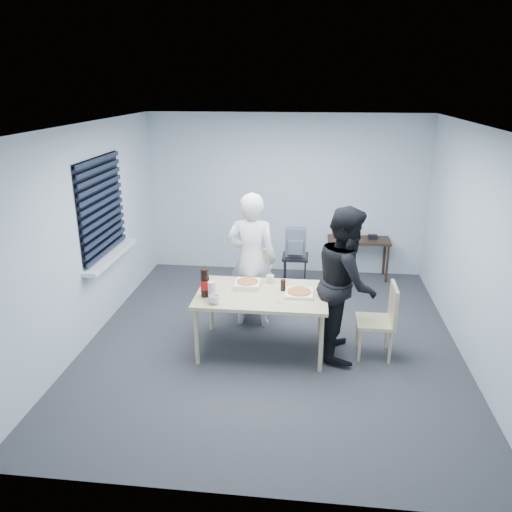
# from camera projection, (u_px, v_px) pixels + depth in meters

# --- Properties ---
(room) EXTENTS (5.00, 5.00, 5.00)m
(room) POSITION_uv_depth(u_px,v_px,m) (105.00, 215.00, 6.36)
(room) COLOR #323237
(room) RESTS_ON ground
(dining_table) EXTENTS (1.51, 0.95, 0.73)m
(dining_table) POSITION_uv_depth(u_px,v_px,m) (262.00, 298.00, 5.79)
(dining_table) COLOR #D1BC8C
(dining_table) RESTS_ON ground
(chair_far) EXTENTS (0.42, 0.42, 0.89)m
(chair_far) POSITION_uv_depth(u_px,v_px,m) (254.00, 277.00, 6.85)
(chair_far) COLOR #D1BC8C
(chair_far) RESTS_ON ground
(chair_right) EXTENTS (0.42, 0.42, 0.89)m
(chair_right) POSITION_uv_depth(u_px,v_px,m) (383.00, 316.00, 5.70)
(chair_right) COLOR #D1BC8C
(chair_right) RESTS_ON ground
(person_white) EXTENTS (0.65, 0.42, 1.77)m
(person_white) POSITION_uv_depth(u_px,v_px,m) (251.00, 260.00, 6.38)
(person_white) COLOR silver
(person_white) RESTS_ON ground
(person_black) EXTENTS (0.47, 0.86, 1.77)m
(person_black) POSITION_uv_depth(u_px,v_px,m) (346.00, 282.00, 5.67)
(person_black) COLOR black
(person_black) RESTS_ON ground
(side_table) EXTENTS (0.99, 0.44, 0.66)m
(side_table) POSITION_uv_depth(u_px,v_px,m) (359.00, 243.00, 8.04)
(side_table) COLOR #322013
(side_table) RESTS_ON ground
(stool) EXTENTS (0.39, 0.39, 0.54)m
(stool) POSITION_uv_depth(u_px,v_px,m) (295.00, 262.00, 7.63)
(stool) COLOR black
(stool) RESTS_ON ground
(backpack) EXTENTS (0.31, 0.23, 0.43)m
(backpack) POSITION_uv_depth(u_px,v_px,m) (296.00, 243.00, 7.51)
(backpack) COLOR slate
(backpack) RESTS_ON stool
(pizza_box_a) EXTENTS (0.29, 0.29, 0.07)m
(pizza_box_a) POSITION_uv_depth(u_px,v_px,m) (247.00, 284.00, 5.94)
(pizza_box_a) COLOR white
(pizza_box_a) RESTS_ON dining_table
(pizza_box_b) EXTENTS (0.32, 0.32, 0.05)m
(pizza_box_b) POSITION_uv_depth(u_px,v_px,m) (299.00, 293.00, 5.72)
(pizza_box_b) COLOR white
(pizza_box_b) RESTS_ON dining_table
(mug_a) EXTENTS (0.17, 0.17, 0.10)m
(mug_a) POSITION_uv_depth(u_px,v_px,m) (214.00, 299.00, 5.48)
(mug_a) COLOR white
(mug_a) RESTS_ON dining_table
(mug_b) EXTENTS (0.10, 0.10, 0.09)m
(mug_b) POSITION_uv_depth(u_px,v_px,m) (270.00, 279.00, 6.06)
(mug_b) COLOR white
(mug_b) RESTS_ON dining_table
(cola_glass) EXTENTS (0.07, 0.07, 0.13)m
(cola_glass) POSITION_uv_depth(u_px,v_px,m) (283.00, 285.00, 5.82)
(cola_glass) COLOR black
(cola_glass) RESTS_ON dining_table
(soda_bottle) EXTENTS (0.11, 0.11, 0.33)m
(soda_bottle) POSITION_uv_depth(u_px,v_px,m) (205.00, 283.00, 5.63)
(soda_bottle) COLOR black
(soda_bottle) RESTS_ON dining_table
(plastic_cups) EXTENTS (0.11, 0.11, 0.21)m
(plastic_cups) POSITION_uv_depth(u_px,v_px,m) (212.00, 291.00, 5.56)
(plastic_cups) COLOR silver
(plastic_cups) RESTS_ON dining_table
(rubber_band) EXTENTS (0.07, 0.07, 0.00)m
(rubber_band) POSITION_uv_depth(u_px,v_px,m) (278.00, 303.00, 5.51)
(rubber_band) COLOR red
(rubber_band) RESTS_ON dining_table
(papers) EXTENTS (0.30, 0.35, 0.00)m
(papers) POSITION_uv_depth(u_px,v_px,m) (349.00, 238.00, 8.04)
(papers) COLOR white
(papers) RESTS_ON side_table
(black_box) EXTENTS (0.16, 0.12, 0.06)m
(black_box) POSITION_uv_depth(u_px,v_px,m) (373.00, 237.00, 8.01)
(black_box) COLOR black
(black_box) RESTS_ON side_table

